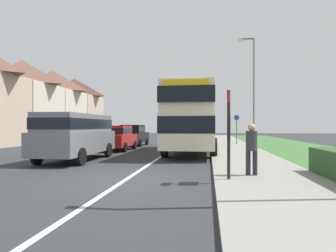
{
  "coord_description": "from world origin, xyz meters",
  "views": [
    {
      "loc": [
        2.43,
        -8.5,
        1.6
      ],
      "look_at": [
        0.59,
        5.05,
        1.6
      ],
      "focal_mm": 31.6,
      "sensor_mm": 36.0,
      "label": 1
    }
  ],
  "objects_px": {
    "parked_van_grey": "(77,133)",
    "pedestrian_at_stop": "(252,147)",
    "parked_car_red": "(117,137)",
    "bus_stop_sign": "(229,128)",
    "street_lamp_mid": "(252,86)",
    "parked_car_black": "(133,134)",
    "cycle_route_sign": "(237,128)",
    "double_decker_bus": "(192,117)"
  },
  "relations": [
    {
      "from": "cycle_route_sign",
      "to": "street_lamp_mid",
      "type": "relative_size",
      "value": 0.33
    },
    {
      "from": "parked_car_red",
      "to": "parked_car_black",
      "type": "distance_m",
      "value": 4.76
    },
    {
      "from": "double_decker_bus",
      "to": "parked_van_grey",
      "type": "height_order",
      "value": "double_decker_bus"
    },
    {
      "from": "pedestrian_at_stop",
      "to": "bus_stop_sign",
      "type": "height_order",
      "value": "bus_stop_sign"
    },
    {
      "from": "double_decker_bus",
      "to": "parked_car_black",
      "type": "height_order",
      "value": "double_decker_bus"
    },
    {
      "from": "pedestrian_at_stop",
      "to": "bus_stop_sign",
      "type": "xyz_separation_m",
      "value": [
        -0.73,
        -0.75,
        0.56
      ]
    },
    {
      "from": "cycle_route_sign",
      "to": "bus_stop_sign",
      "type": "bearing_deg",
      "value": -96.11
    },
    {
      "from": "parked_van_grey",
      "to": "cycle_route_sign",
      "type": "xyz_separation_m",
      "value": [
        8.4,
        12.01,
        0.15
      ]
    },
    {
      "from": "parked_van_grey",
      "to": "pedestrian_at_stop",
      "type": "relative_size",
      "value": 3.18
    },
    {
      "from": "parked_car_red",
      "to": "parked_van_grey",
      "type": "bearing_deg",
      "value": -91.34
    },
    {
      "from": "double_decker_bus",
      "to": "parked_car_black",
      "type": "distance_m",
      "value": 7.73
    },
    {
      "from": "parked_car_black",
      "to": "bus_stop_sign",
      "type": "bearing_deg",
      "value": -66.29
    },
    {
      "from": "pedestrian_at_stop",
      "to": "parked_car_black",
      "type": "bearing_deg",
      "value": 117.17
    },
    {
      "from": "street_lamp_mid",
      "to": "cycle_route_sign",
      "type": "bearing_deg",
      "value": 99.33
    },
    {
      "from": "cycle_route_sign",
      "to": "street_lamp_mid",
      "type": "bearing_deg",
      "value": -80.67
    },
    {
      "from": "double_decker_bus",
      "to": "street_lamp_mid",
      "type": "distance_m",
      "value": 5.59
    },
    {
      "from": "parked_car_red",
      "to": "parked_car_black",
      "type": "bearing_deg",
      "value": 91.26
    },
    {
      "from": "parked_car_black",
      "to": "street_lamp_mid",
      "type": "xyz_separation_m",
      "value": [
        9.04,
        -2.49,
        3.46
      ]
    },
    {
      "from": "parked_car_black",
      "to": "cycle_route_sign",
      "type": "distance_m",
      "value": 8.54
    },
    {
      "from": "pedestrian_at_stop",
      "to": "street_lamp_mid",
      "type": "height_order",
      "value": "street_lamp_mid"
    },
    {
      "from": "parked_van_grey",
      "to": "double_decker_bus",
      "type": "bearing_deg",
      "value": 42.59
    },
    {
      "from": "street_lamp_mid",
      "to": "bus_stop_sign",
      "type": "bearing_deg",
      "value": -101.08
    },
    {
      "from": "double_decker_bus",
      "to": "parked_car_red",
      "type": "relative_size",
      "value": 2.52
    },
    {
      "from": "double_decker_bus",
      "to": "parked_car_black",
      "type": "relative_size",
      "value": 2.36
    },
    {
      "from": "parked_car_black",
      "to": "bus_stop_sign",
      "type": "height_order",
      "value": "bus_stop_sign"
    },
    {
      "from": "parked_van_grey",
      "to": "parked_car_black",
      "type": "height_order",
      "value": "parked_van_grey"
    },
    {
      "from": "parked_car_black",
      "to": "pedestrian_at_stop",
      "type": "relative_size",
      "value": 2.51
    },
    {
      "from": "parked_car_red",
      "to": "bus_stop_sign",
      "type": "relative_size",
      "value": 1.51
    },
    {
      "from": "parked_car_black",
      "to": "pedestrian_at_stop",
      "type": "xyz_separation_m",
      "value": [
        7.32,
        -14.26,
        0.05
      ]
    },
    {
      "from": "parked_van_grey",
      "to": "cycle_route_sign",
      "type": "bearing_deg",
      "value": 55.03
    },
    {
      "from": "parked_car_red",
      "to": "cycle_route_sign",
      "type": "xyz_separation_m",
      "value": [
        8.27,
        6.37,
        0.53
      ]
    },
    {
      "from": "parked_car_black",
      "to": "street_lamp_mid",
      "type": "relative_size",
      "value": 0.55
    },
    {
      "from": "parked_van_grey",
      "to": "pedestrian_at_stop",
      "type": "distance_m",
      "value": 8.31
    },
    {
      "from": "parked_car_red",
      "to": "bus_stop_sign",
      "type": "xyz_separation_m",
      "value": [
        6.49,
        -10.25,
        0.64
      ]
    },
    {
      "from": "parked_car_red",
      "to": "parked_car_black",
      "type": "xyz_separation_m",
      "value": [
        -0.1,
        4.76,
        0.03
      ]
    },
    {
      "from": "parked_van_grey",
      "to": "parked_car_black",
      "type": "xyz_separation_m",
      "value": [
        0.03,
        10.39,
        -0.35
      ]
    },
    {
      "from": "parked_van_grey",
      "to": "street_lamp_mid",
      "type": "height_order",
      "value": "street_lamp_mid"
    },
    {
      "from": "parked_car_black",
      "to": "cycle_route_sign",
      "type": "relative_size",
      "value": 1.66
    },
    {
      "from": "parked_van_grey",
      "to": "cycle_route_sign",
      "type": "distance_m",
      "value": 14.65
    },
    {
      "from": "cycle_route_sign",
      "to": "street_lamp_mid",
      "type": "height_order",
      "value": "street_lamp_mid"
    },
    {
      "from": "parked_car_red",
      "to": "street_lamp_mid",
      "type": "distance_m",
      "value": 9.86
    },
    {
      "from": "double_decker_bus",
      "to": "cycle_route_sign",
      "type": "distance_m",
      "value": 8.06
    }
  ]
}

